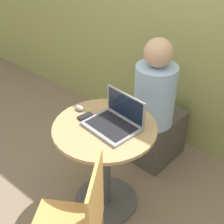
% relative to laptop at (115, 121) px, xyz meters
% --- Properties ---
extents(ground_plane, '(12.00, 12.00, 0.00)m').
position_rel_laptop_xyz_m(ground_plane, '(-0.05, -0.05, -0.79)').
color(ground_plane, '#7F6B56').
extents(back_wall, '(7.00, 0.05, 2.60)m').
position_rel_laptop_xyz_m(back_wall, '(-0.05, 1.03, 0.51)').
color(back_wall, '#939956').
rests_on(back_wall, ground_plane).
extents(round_table, '(0.71, 0.71, 0.75)m').
position_rel_laptop_xyz_m(round_table, '(-0.05, -0.05, -0.28)').
color(round_table, '#4C4C51').
rests_on(round_table, ground_plane).
extents(laptop, '(0.37, 0.31, 0.21)m').
position_rel_laptop_xyz_m(laptop, '(0.00, 0.00, 0.00)').
color(laptop, gray).
rests_on(laptop, round_table).
extents(cell_phone, '(0.07, 0.11, 0.02)m').
position_rel_laptop_xyz_m(cell_phone, '(-0.22, -0.06, -0.03)').
color(cell_phone, black).
rests_on(cell_phone, round_table).
extents(computer_mouse, '(0.07, 0.04, 0.04)m').
position_rel_laptop_xyz_m(computer_mouse, '(-0.32, -0.02, -0.02)').
color(computer_mouse, '#B2B2B7').
rests_on(computer_mouse, round_table).
extents(person_seated, '(0.33, 0.52, 1.19)m').
position_rel_laptop_xyz_m(person_seated, '(-0.04, 0.60, -0.28)').
color(person_seated, '#4C4742').
rests_on(person_seated, ground_plane).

